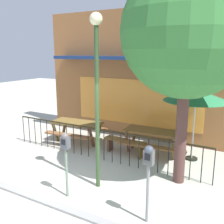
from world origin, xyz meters
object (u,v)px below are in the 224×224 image
(picnic_table_right, at_px, (153,135))
(picnic_table_left, at_px, (77,126))
(patio_umbrella, at_px, (196,95))
(street_lamp, at_px, (97,79))
(parking_meter_far, at_px, (149,164))
(parking_meter_near, at_px, (66,148))
(patio_bench, at_px, (125,144))
(street_tree, at_px, (187,32))

(picnic_table_right, bearing_deg, picnic_table_left, -173.26)
(patio_umbrella, xyz_separation_m, street_lamp, (-1.60, -2.77, 0.64))
(picnic_table_right, relative_size, street_lamp, 0.47)
(street_lamp, bearing_deg, parking_meter_far, -24.15)
(parking_meter_near, xyz_separation_m, parking_meter_far, (1.90, 0.04, 0.04))
(patio_bench, height_order, parking_meter_far, parking_meter_far)
(parking_meter_near, distance_m, parking_meter_far, 1.90)
(patio_bench, bearing_deg, picnic_table_left, 175.91)
(picnic_table_left, relative_size, parking_meter_far, 1.24)
(picnic_table_left, relative_size, parking_meter_near, 1.28)
(parking_meter_near, distance_m, street_tree, 3.70)
(picnic_table_left, height_order, street_tree, street_tree)
(parking_meter_near, relative_size, parking_meter_far, 0.97)
(patio_umbrella, relative_size, street_lamp, 0.54)
(patio_umbrella, bearing_deg, picnic_table_right, -172.18)
(patio_umbrella, relative_size, parking_meter_near, 1.44)
(picnic_table_right, height_order, street_tree, street_tree)
(street_lamp, bearing_deg, parking_meter_near, -115.99)
(patio_bench, xyz_separation_m, street_lamp, (0.35, -2.14, 2.26))
(picnic_table_left, distance_m, parking_meter_far, 4.93)
(picnic_table_left, xyz_separation_m, patio_bench, (1.99, -0.14, -0.26))
(street_tree, xyz_separation_m, street_lamp, (-1.63, -1.20, -1.01))
(picnic_table_left, bearing_deg, patio_umbrella, 7.07)
(parking_meter_far, xyz_separation_m, street_lamp, (-1.54, 0.69, 1.42))
(parking_meter_far, relative_size, street_lamp, 0.39)
(picnic_table_right, relative_size, patio_bench, 1.33)
(picnic_table_right, relative_size, street_tree, 0.37)
(picnic_table_left, relative_size, street_tree, 0.37)
(picnic_table_left, xyz_separation_m, patio_umbrella, (3.94, 0.49, 1.36))
(picnic_table_left, bearing_deg, picnic_table_right, 6.74)
(picnic_table_left, height_order, parking_meter_near, parking_meter_near)
(picnic_table_left, bearing_deg, parking_meter_far, -37.45)
(picnic_table_left, distance_m, parking_meter_near, 3.65)
(parking_meter_near, bearing_deg, picnic_table_right, 77.31)
(patio_umbrella, distance_m, parking_meter_near, 4.09)
(picnic_table_right, bearing_deg, parking_meter_far, -70.78)
(picnic_table_right, distance_m, street_lamp, 3.31)
(picnic_table_right, distance_m, parking_meter_near, 3.46)
(picnic_table_right, relative_size, parking_meter_far, 1.22)
(parking_meter_far, bearing_deg, patio_bench, 123.82)
(parking_meter_far, height_order, street_tree, street_tree)
(picnic_table_right, xyz_separation_m, parking_meter_far, (1.15, -3.30, 0.58))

